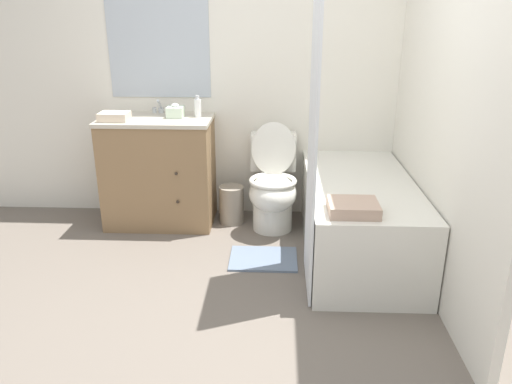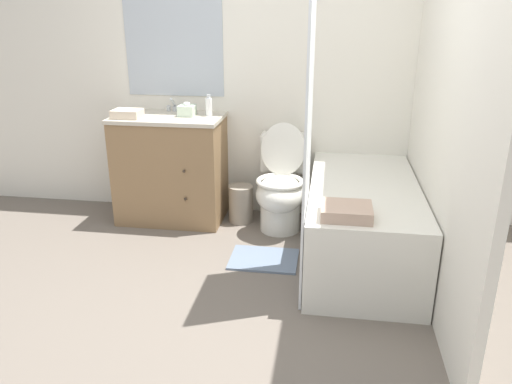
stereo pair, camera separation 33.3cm
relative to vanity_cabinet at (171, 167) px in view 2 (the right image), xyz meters
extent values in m
plane|color=#6B6056|center=(0.74, -1.47, -0.45)|extent=(14.00, 14.00, 0.00)
cube|color=white|center=(0.74, 0.28, 0.80)|extent=(8.00, 0.05, 2.50)
cube|color=#B2BCC6|center=(0.00, 0.25, 1.02)|extent=(0.81, 0.01, 0.93)
cube|color=white|center=(1.94, -0.60, 0.80)|extent=(0.05, 2.72, 2.50)
cube|color=olive|center=(0.00, 0.00, -0.02)|extent=(0.85, 0.52, 0.85)
cube|color=beige|center=(0.00, 0.00, 0.42)|extent=(0.87, 0.54, 0.03)
cylinder|color=silver|center=(0.00, 0.00, 0.38)|extent=(0.31, 0.31, 0.10)
sphere|color=#382D23|center=(0.19, -0.27, 0.06)|extent=(0.02, 0.02, 0.02)
sphere|color=#382D23|center=(0.19, -0.27, -0.17)|extent=(0.02, 0.02, 0.02)
cylinder|color=silver|center=(0.00, 0.19, 0.45)|extent=(0.04, 0.04, 0.04)
cylinder|color=silver|center=(0.00, 0.15, 0.51)|extent=(0.02, 0.11, 0.09)
cylinder|color=silver|center=(-0.06, 0.19, 0.45)|extent=(0.03, 0.03, 0.04)
cylinder|color=silver|center=(0.05, 0.19, 0.45)|extent=(0.03, 0.03, 0.04)
cylinder|color=silver|center=(0.92, -0.11, -0.33)|extent=(0.32, 0.32, 0.24)
ellipsoid|color=silver|center=(0.92, -0.16, -0.12)|extent=(0.37, 0.44, 0.28)
torus|color=silver|center=(0.92, -0.16, -0.02)|extent=(0.37, 0.37, 0.04)
cube|color=silver|center=(0.92, 0.15, 0.13)|extent=(0.37, 0.18, 0.30)
ellipsoid|color=silver|center=(0.92, 0.04, 0.18)|extent=(0.35, 0.13, 0.41)
cube|color=silver|center=(1.54, -0.51, -0.17)|extent=(0.73, 1.54, 0.56)
cube|color=#A5A7A2|center=(1.54, -0.51, 0.10)|extent=(0.61, 1.42, 0.01)
cube|color=white|center=(1.16, -0.95, 0.49)|extent=(0.02, 0.59, 1.87)
cylinder|color=gray|center=(0.58, 0.01, -0.29)|extent=(0.20, 0.20, 0.31)
cube|color=silver|center=(0.15, 0.02, 0.47)|extent=(0.13, 0.14, 0.08)
ellipsoid|color=white|center=(0.15, 0.02, 0.53)|extent=(0.06, 0.04, 0.03)
cylinder|color=white|center=(0.33, 0.05, 0.50)|extent=(0.05, 0.05, 0.14)
cylinder|color=silver|center=(0.33, 0.05, 0.58)|extent=(0.03, 0.03, 0.03)
cube|color=beige|center=(-0.29, -0.12, 0.46)|extent=(0.22, 0.17, 0.06)
cube|color=tan|center=(1.40, -1.10, 0.14)|extent=(0.29, 0.25, 0.07)
cube|color=slate|center=(0.87, -0.65, -0.44)|extent=(0.48, 0.36, 0.02)
camera|label=1|loc=(0.95, -3.82, 1.23)|focal=35.00mm
camera|label=2|loc=(1.29, -3.79, 1.23)|focal=35.00mm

